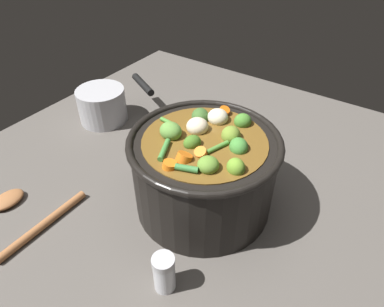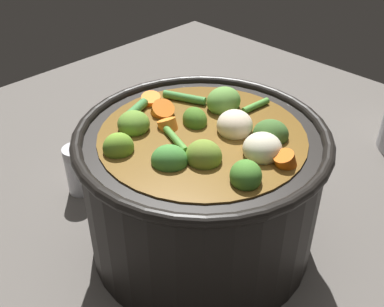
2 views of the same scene
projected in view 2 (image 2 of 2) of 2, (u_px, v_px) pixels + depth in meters
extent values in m
plane|color=#514C47|center=(201.00, 239.00, 0.56)|extent=(1.10, 1.10, 0.00)
cylinder|color=black|center=(201.00, 192.00, 0.52)|extent=(0.25, 0.25, 0.15)
torus|color=black|center=(202.00, 136.00, 0.47)|extent=(0.27, 0.27, 0.01)
cylinder|color=brown|center=(201.00, 188.00, 0.51)|extent=(0.21, 0.21, 0.14)
ellipsoid|color=#45812D|center=(246.00, 176.00, 0.41)|extent=(0.04, 0.04, 0.03)
ellipsoid|color=olive|center=(204.00, 156.00, 0.43)|extent=(0.04, 0.04, 0.03)
ellipsoid|color=#5F933F|center=(224.00, 101.00, 0.51)|extent=(0.04, 0.04, 0.03)
ellipsoid|color=olive|center=(134.00, 124.00, 0.48)|extent=(0.04, 0.04, 0.03)
ellipsoid|color=olive|center=(118.00, 148.00, 0.45)|extent=(0.04, 0.04, 0.03)
ellipsoid|color=#3E662C|center=(271.00, 134.00, 0.47)|extent=(0.05, 0.05, 0.03)
ellipsoid|color=#447223|center=(195.00, 120.00, 0.49)|extent=(0.04, 0.04, 0.03)
ellipsoid|color=#438737|center=(169.00, 160.00, 0.43)|extent=(0.05, 0.05, 0.03)
cylinder|color=orange|center=(163.00, 111.00, 0.51)|extent=(0.03, 0.03, 0.02)
cylinder|color=orange|center=(151.00, 101.00, 0.53)|extent=(0.03, 0.03, 0.02)
cylinder|color=orange|center=(168.00, 126.00, 0.48)|extent=(0.03, 0.02, 0.02)
cylinder|color=#DD5E10|center=(285.00, 162.00, 0.43)|extent=(0.03, 0.03, 0.02)
ellipsoid|color=beige|center=(262.00, 149.00, 0.44)|extent=(0.05, 0.05, 0.03)
ellipsoid|color=beige|center=(235.00, 125.00, 0.47)|extent=(0.05, 0.05, 0.03)
cylinder|color=#3F843A|center=(184.00, 98.00, 0.53)|extent=(0.05, 0.03, 0.01)
cylinder|color=#4F8A35|center=(176.00, 139.00, 0.46)|extent=(0.04, 0.02, 0.01)
cylinder|color=#4B8F36|center=(256.00, 106.00, 0.51)|extent=(0.01, 0.04, 0.01)
cylinder|color=#3C803C|center=(136.00, 109.00, 0.51)|extent=(0.02, 0.04, 0.01)
ellipsoid|color=#9B6138|center=(234.00, 91.00, 0.86)|extent=(0.06, 0.04, 0.02)
cylinder|color=#9B6138|center=(194.00, 112.00, 0.80)|extent=(0.19, 0.02, 0.01)
cylinder|color=silver|center=(79.00, 174.00, 0.62)|extent=(0.03, 0.03, 0.06)
cylinder|color=#B7B7BC|center=(75.00, 153.00, 0.60)|extent=(0.03, 0.03, 0.01)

